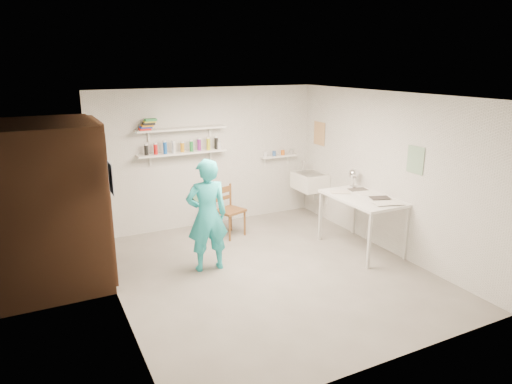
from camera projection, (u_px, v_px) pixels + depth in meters
name	position (u px, v px, depth m)	size (l,w,h in m)	color
floor	(269.00, 272.00, 6.32)	(4.00, 4.50, 0.02)	slate
ceiling	(270.00, 95.00, 5.66)	(4.00, 4.50, 0.02)	silver
wall_back	(208.00, 158.00, 7.94)	(4.00, 0.02, 2.40)	silver
wall_front	(390.00, 249.00, 4.05)	(4.00, 0.02, 2.40)	silver
wall_left	(112.00, 210.00, 5.13)	(0.02, 4.50, 2.40)	silver
wall_right	(387.00, 173.00, 6.85)	(0.02, 4.50, 2.40)	silver
doorway_recess	(101.00, 202.00, 6.09)	(0.02, 0.90, 2.00)	black
corridor_box	(43.00, 205.00, 5.78)	(1.40, 1.50, 2.10)	brown
door_lintel	(95.00, 123.00, 5.82)	(0.06, 1.05, 0.10)	brown
door_jamb_near	(109.00, 212.00, 5.67)	(0.06, 0.10, 2.00)	brown
door_jamb_far	(97.00, 193.00, 6.53)	(0.06, 0.10, 2.00)	brown
shelf_lower	(183.00, 153.00, 7.57)	(1.50, 0.22, 0.03)	white
shelf_upper	(182.00, 129.00, 7.46)	(1.50, 0.22, 0.03)	white
ledge_shelf	(278.00, 156.00, 8.46)	(0.70, 0.14, 0.03)	white
poster_left	(111.00, 178.00, 5.08)	(0.01, 0.28, 0.36)	#334C7F
poster_right_a	(319.00, 133.00, 8.30)	(0.01, 0.34, 0.42)	#995933
poster_right_b	(415.00, 160.00, 6.29)	(0.01, 0.30, 0.38)	#3F724C
belfast_sink	(310.00, 181.00, 8.34)	(0.48, 0.60, 0.30)	white
man	(207.00, 215.00, 6.21)	(0.58, 0.38, 1.58)	#27BBC3
wall_clock	(200.00, 193.00, 6.31)	(0.28, 0.28, 0.04)	#F4E6A6
wooden_chair	(230.00, 211.00, 7.52)	(0.41, 0.39, 0.88)	brown
work_table	(361.00, 223.00, 6.97)	(0.77, 1.28, 0.85)	silver
desk_lamp	(354.00, 174.00, 7.33)	(0.16, 0.16, 0.16)	silver
spray_cans	(182.00, 147.00, 7.54)	(1.31, 0.06, 0.17)	black
book_stack	(148.00, 125.00, 7.19)	(0.28, 0.14, 0.17)	red
ledge_pots	(279.00, 153.00, 8.44)	(0.48, 0.07, 0.09)	silver
papers	(363.00, 196.00, 6.85)	(0.30, 0.22, 0.02)	silver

